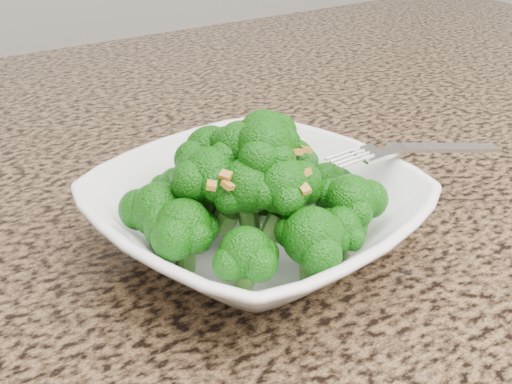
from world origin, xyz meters
TOP-DOWN VIEW (x-y plane):
  - granite_counter at (0.00, 0.30)m, footprint 1.64×1.04m
  - bowl at (-0.08, 0.19)m, footprint 0.28×0.28m
  - broccoli_pile at (-0.08, 0.19)m, footprint 0.21×0.21m
  - garlic_topping at (-0.08, 0.19)m, footprint 0.12×0.12m
  - fork at (0.04, 0.16)m, footprint 0.20×0.05m

SIDE VIEW (x-z plane):
  - granite_counter at x=0.00m, z-range 0.87..0.90m
  - bowl at x=-0.08m, z-range 0.90..0.96m
  - fork at x=0.04m, z-range 0.96..0.97m
  - broccoli_pile at x=-0.08m, z-range 0.96..1.03m
  - garlic_topping at x=-0.08m, z-range 1.03..1.03m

